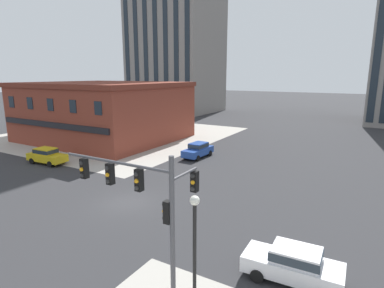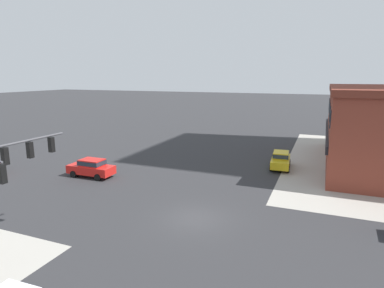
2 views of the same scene
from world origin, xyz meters
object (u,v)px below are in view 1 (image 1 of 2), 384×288
traffic_signal_main (149,204)px  street_lamp_corner_near (195,244)px  car_main_northbound_far (293,263)px  car_cross_westbound (198,149)px  car_cross_eastbound (47,155)px

traffic_signal_main → street_lamp_corner_near: 2.47m
car_main_northbound_far → street_lamp_corner_near: bearing=-122.0°
car_main_northbound_far → car_cross_westbound: size_ratio=1.00×
car_cross_eastbound → street_lamp_corner_near: bearing=-24.5°
car_main_northbound_far → car_cross_westbound: 22.66m
street_lamp_corner_near → car_main_northbound_far: (2.71, 4.34, -2.33)m
traffic_signal_main → street_lamp_corner_near: bearing=-5.7°
traffic_signal_main → street_lamp_corner_near: size_ratio=1.26×
street_lamp_corner_near → car_cross_westbound: street_lamp_corner_near is taller
car_cross_westbound → traffic_signal_main: bearing=-65.7°
street_lamp_corner_near → car_cross_westbound: size_ratio=1.15×
street_lamp_corner_near → car_main_northbound_far: street_lamp_corner_near is taller
car_main_northbound_far → car_cross_eastbound: 28.15m
traffic_signal_main → car_cross_westbound: traffic_signal_main is taller
traffic_signal_main → car_cross_westbound: bearing=114.3°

